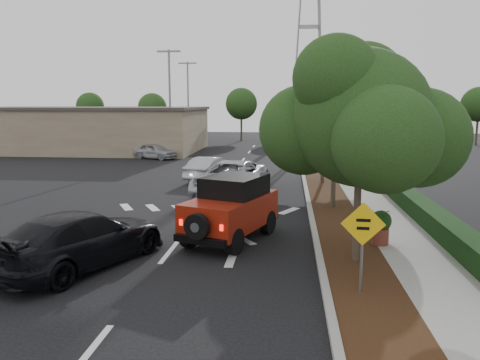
# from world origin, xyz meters

# --- Properties ---
(ground) EXTENTS (120.00, 120.00, 0.00)m
(ground) POSITION_xyz_m (0.00, 0.00, 0.00)
(ground) COLOR black
(ground) RESTS_ON ground
(curb) EXTENTS (0.20, 70.00, 0.15)m
(curb) POSITION_xyz_m (4.60, 12.00, 0.07)
(curb) COLOR #9E9B93
(curb) RESTS_ON ground
(planting_strip) EXTENTS (1.80, 70.00, 0.12)m
(planting_strip) POSITION_xyz_m (5.60, 12.00, 0.06)
(planting_strip) COLOR black
(planting_strip) RESTS_ON ground
(sidewalk) EXTENTS (2.00, 70.00, 0.12)m
(sidewalk) POSITION_xyz_m (7.50, 12.00, 0.06)
(sidewalk) COLOR gray
(sidewalk) RESTS_ON ground
(hedge) EXTENTS (0.80, 70.00, 0.80)m
(hedge) POSITION_xyz_m (8.90, 12.00, 0.40)
(hedge) COLOR black
(hedge) RESTS_ON ground
(commercial_building) EXTENTS (22.00, 12.00, 4.00)m
(commercial_building) POSITION_xyz_m (-16.00, 30.00, 2.00)
(commercial_building) COLOR #7E6857
(commercial_building) RESTS_ON ground
(transmission_tower) EXTENTS (7.00, 4.00, 28.00)m
(transmission_tower) POSITION_xyz_m (6.00, 48.00, 0.00)
(transmission_tower) COLOR slate
(transmission_tower) RESTS_ON ground
(street_tree_near) EXTENTS (3.80, 3.80, 5.92)m
(street_tree_near) POSITION_xyz_m (5.60, -0.50, 0.00)
(street_tree_near) COLOR black
(street_tree_near) RESTS_ON ground
(street_tree_mid) EXTENTS (3.20, 3.20, 5.32)m
(street_tree_mid) POSITION_xyz_m (5.60, 6.50, 0.00)
(street_tree_mid) COLOR black
(street_tree_mid) RESTS_ON ground
(street_tree_far) EXTENTS (3.40, 3.40, 5.62)m
(street_tree_far) POSITION_xyz_m (5.60, 13.00, 0.00)
(street_tree_far) COLOR black
(street_tree_far) RESTS_ON ground
(light_pole_a) EXTENTS (2.00, 0.22, 9.00)m
(light_pole_a) POSITION_xyz_m (-6.50, 26.00, 0.00)
(light_pole_a) COLOR slate
(light_pole_a) RESTS_ON ground
(light_pole_b) EXTENTS (2.00, 0.22, 9.00)m
(light_pole_b) POSITION_xyz_m (-7.50, 38.00, 0.00)
(light_pole_b) COLOR slate
(light_pole_b) RESTS_ON ground
(red_jeep) EXTENTS (3.11, 4.41, 2.16)m
(red_jeep) POSITION_xyz_m (1.82, 1.67, 1.10)
(red_jeep) COLOR black
(red_jeep) RESTS_ON ground
(silver_suv_ahead) EXTENTS (3.82, 6.44, 1.68)m
(silver_suv_ahead) POSITION_xyz_m (0.77, 9.32, 0.84)
(silver_suv_ahead) COLOR #B2B5BA
(silver_suv_ahead) RESTS_ON ground
(black_suv_oncoming) EXTENTS (4.16, 5.89, 1.58)m
(black_suv_oncoming) POSITION_xyz_m (-2.14, -1.45, 0.79)
(black_suv_oncoming) COLOR black
(black_suv_oncoming) RESTS_ON ground
(silver_sedan_oncoming) EXTENTS (2.57, 4.51, 1.41)m
(silver_sedan_oncoming) POSITION_xyz_m (-1.00, 13.66, 0.70)
(silver_sedan_oncoming) COLOR #A7A8AF
(silver_sedan_oncoming) RESTS_ON ground
(parked_suv) EXTENTS (4.12, 2.96, 1.30)m
(parked_suv) POSITION_xyz_m (-7.32, 23.80, 0.65)
(parked_suv) COLOR #A5A7AD
(parked_suv) RESTS_ON ground
(speed_hump_sign) EXTENTS (1.03, 0.10, 2.20)m
(speed_hump_sign) POSITION_xyz_m (5.40, -2.86, 1.52)
(speed_hump_sign) COLOR slate
(speed_hump_sign) RESTS_ON ground
(terracotta_planter) EXTENTS (0.67, 0.67, 1.16)m
(terracotta_planter) POSITION_xyz_m (6.60, 1.13, 0.78)
(terracotta_planter) COLOR brown
(terracotta_planter) RESTS_ON ground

